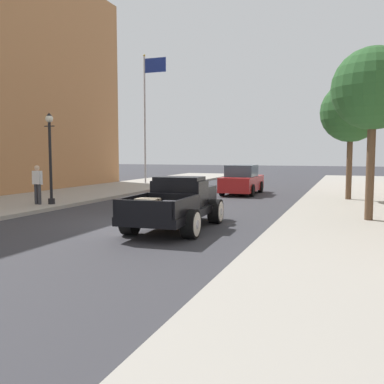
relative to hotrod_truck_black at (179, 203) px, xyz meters
The scene contains 9 objects.
ground_plane 1.87m from the hotrod_truck_black, behind, with size 140.00×140.00×0.00m, color #333338.
sidewalk_right 5.60m from the hotrod_truck_black, ahead, with size 5.50×64.00×0.15m, color #9E998E.
hotrod_truck_black is the anchor object (origin of this frame).
car_background_red 11.49m from the hotrod_truck_black, 93.67° to the left, with size 1.92×4.33×1.65m.
pedestrian_sidewalk_left 7.80m from the hotrod_truck_black, 161.85° to the left, with size 0.53×0.22×1.65m.
street_lamp_near 7.59m from the hotrod_truck_black, 158.78° to the left, with size 0.50×0.32×3.85m.
flagpole 18.73m from the hotrod_truck_black, 118.89° to the left, with size 1.74×0.16×9.16m.
street_tree_nearest 7.13m from the hotrod_truck_black, 25.20° to the left, with size 2.60×2.60×5.50m.
street_tree_second 10.94m from the hotrod_truck_black, 61.55° to the left, with size 2.79×2.79×5.47m.
Camera 1 is at (6.63, -12.52, 2.30)m, focal length 40.18 mm.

